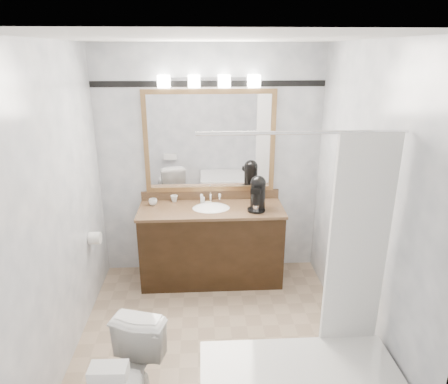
# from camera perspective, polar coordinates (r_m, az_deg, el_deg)

# --- Properties ---
(room) EXTENTS (2.42, 2.62, 2.52)m
(room) POSITION_cam_1_polar(r_m,az_deg,el_deg) (3.13, -1.47, -2.39)
(room) COLOR tan
(room) RESTS_ON ground
(vanity) EXTENTS (1.53, 0.58, 0.97)m
(vanity) POSITION_cam_1_polar(r_m,az_deg,el_deg) (4.39, -1.80, -7.23)
(vanity) COLOR black
(vanity) RESTS_ON ground
(mirror) EXTENTS (1.40, 0.04, 1.10)m
(mirror) POSITION_cam_1_polar(r_m,az_deg,el_deg) (4.28, -2.04, 7.16)
(mirror) COLOR #9F7647
(mirror) RESTS_ON room
(vanity_light_bar) EXTENTS (1.02, 0.14, 0.12)m
(vanity_light_bar) POSITION_cam_1_polar(r_m,az_deg,el_deg) (4.14, -2.13, 15.59)
(vanity_light_bar) COLOR silver
(vanity_light_bar) RESTS_ON room
(accent_stripe) EXTENTS (2.40, 0.01, 0.06)m
(accent_stripe) POSITION_cam_1_polar(r_m,az_deg,el_deg) (4.21, -2.15, 15.20)
(accent_stripe) COLOR black
(accent_stripe) RESTS_ON room
(tp_roll) EXTENTS (0.11, 0.12, 0.12)m
(tp_roll) POSITION_cam_1_polar(r_m,az_deg,el_deg) (4.10, -17.96, -6.28)
(tp_roll) COLOR white
(tp_roll) RESTS_ON room
(tissue_box) EXTENTS (0.21, 0.12, 0.09)m
(tissue_box) POSITION_cam_1_polar(r_m,az_deg,el_deg) (2.51, -16.17, -23.55)
(tissue_box) COLOR white
(tissue_box) RESTS_ON toilet
(coffee_maker) EXTENTS (0.20, 0.23, 0.36)m
(coffee_maker) POSITION_cam_1_polar(r_m,az_deg,el_deg) (4.14, 4.85, -0.04)
(coffee_maker) COLOR black
(coffee_maker) RESTS_ON vanity
(cup_left) EXTENTS (0.09, 0.09, 0.07)m
(cup_left) POSITION_cam_1_polar(r_m,az_deg,el_deg) (4.35, -10.11, -1.41)
(cup_left) COLOR white
(cup_left) RESTS_ON vanity
(cup_right) EXTENTS (0.10, 0.10, 0.07)m
(cup_right) POSITION_cam_1_polar(r_m,az_deg,el_deg) (4.41, -7.13, -0.95)
(cup_right) COLOR white
(cup_right) RESTS_ON vanity
(soap_bottle_a) EXTENTS (0.05, 0.05, 0.09)m
(soap_bottle_a) POSITION_cam_1_polar(r_m,az_deg,el_deg) (4.35, -3.07, -0.96)
(soap_bottle_a) COLOR white
(soap_bottle_a) RESTS_ON vanity
(soap_bar) EXTENTS (0.07, 0.05, 0.02)m
(soap_bar) POSITION_cam_1_polar(r_m,az_deg,el_deg) (4.32, -2.26, -1.57)
(soap_bar) COLOR beige
(soap_bar) RESTS_ON vanity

